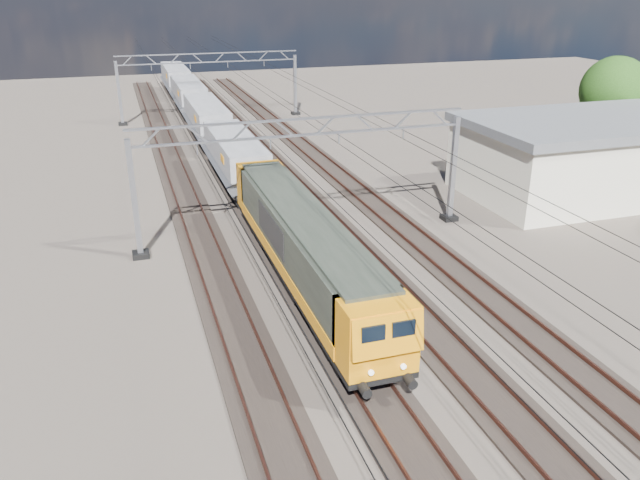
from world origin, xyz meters
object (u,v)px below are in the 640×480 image
object	(u,v)px
hopper_wagon_lead	(235,156)
hopper_wagon_third	(189,95)
catenary_gantry_mid	(306,174)
hopper_wagon_mid	(207,119)
locomotive	(303,244)
industrial_shed	(596,155)
catenary_gantry_far	(210,84)
tree_far	(619,94)
hopper_wagon_fourth	(176,78)

from	to	relation	value
hopper_wagon_lead	hopper_wagon_third	size ratio (longest dim) A/B	1.00
catenary_gantry_mid	hopper_wagon_lead	world-z (taller)	catenary_gantry_mid
hopper_wagon_lead	hopper_wagon_mid	distance (m)	14.20
locomotive	hopper_wagon_mid	bearing A→B (deg)	90.00
hopper_wagon_lead	industrial_shed	world-z (taller)	industrial_shed
catenary_gantry_far	industrial_shed	size ratio (longest dim) A/B	1.07
locomotive	industrial_shed	world-z (taller)	industrial_shed
industrial_shed	hopper_wagon_third	bearing A→B (deg)	122.39
locomotive	industrial_shed	xyz separation A→B (m)	(24.00, 8.26, 0.40)
tree_far	hopper_wagon_third	bearing A→B (deg)	137.08
hopper_wagon_lead	hopper_wagon_third	xyz separation A→B (m)	(0.00, 28.40, 0.00)
tree_far	hopper_wagon_mid	bearing A→B (deg)	153.87
locomotive	hopper_wagon_lead	bearing A→B (deg)	90.00
catenary_gantry_far	hopper_wagon_third	distance (m)	4.64
catenary_gantry_mid	hopper_wagon_lead	distance (m)	11.73
locomotive	hopper_wagon_lead	distance (m)	17.70
locomotive	catenary_gantry_mid	bearing A→B (deg)	72.27
catenary_gantry_far	hopper_wagon_mid	xyz separation A→B (m)	(-2.00, -10.36, -1.67)
catenary_gantry_far	tree_far	size ratio (longest dim) A/B	2.36
hopper_wagon_mid	hopper_wagon_third	xyz separation A→B (m)	(0.00, 14.20, 0.00)
locomotive	hopper_wagon_third	size ratio (longest dim) A/B	1.62
catenary_gantry_far	tree_far	bearing A→B (deg)	-40.85
industrial_shed	tree_far	world-z (taller)	tree_far
catenary_gantry_mid	industrial_shed	world-z (taller)	catenary_gantry_mid
catenary_gantry_far	locomotive	bearing A→B (deg)	-92.71
catenary_gantry_far	hopper_wagon_mid	size ratio (longest dim) A/B	1.53
hopper_wagon_lead	tree_far	world-z (taller)	tree_far
catenary_gantry_mid	hopper_wagon_fourth	size ratio (longest dim) A/B	1.53
hopper_wagon_third	hopper_wagon_fourth	size ratio (longest dim) A/B	1.00
industrial_shed	catenary_gantry_mid	bearing A→B (deg)	-174.81
hopper_wagon_lead	industrial_shed	distance (m)	25.79
catenary_gantry_mid	hopper_wagon_fourth	distance (m)	54.10
hopper_wagon_mid	hopper_wagon_third	distance (m)	14.20
catenary_gantry_mid	industrial_shed	size ratio (longest dim) A/B	1.07
hopper_wagon_lead	tree_far	size ratio (longest dim) A/B	1.54
catenary_gantry_mid	tree_far	size ratio (longest dim) A/B	2.36
catenary_gantry_far	hopper_wagon_mid	world-z (taller)	catenary_gantry_far
catenary_gantry_mid	locomotive	xyz separation A→B (m)	(-2.00, -6.26, -1.58)
catenary_gantry_far	hopper_wagon_third	bearing A→B (deg)	117.52
hopper_wagon_lead	hopper_wagon_fourth	distance (m)	42.60
locomotive	tree_far	xyz separation A→B (m)	(32.32, 16.04, 3.06)
industrial_shed	tree_far	xyz separation A→B (m)	(8.32, 7.79, 2.66)
hopper_wagon_fourth	industrial_shed	world-z (taller)	industrial_shed
hopper_wagon_lead	hopper_wagon_fourth	world-z (taller)	same
catenary_gantry_mid	locomotive	bearing A→B (deg)	-107.73
industrial_shed	tree_far	bearing A→B (deg)	43.12
locomotive	tree_far	world-z (taller)	tree_far
hopper_wagon_lead	hopper_wagon_fourth	bearing A→B (deg)	90.00
hopper_wagon_mid	industrial_shed	distance (m)	33.69
hopper_wagon_mid	catenary_gantry_far	bearing A→B (deg)	79.07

